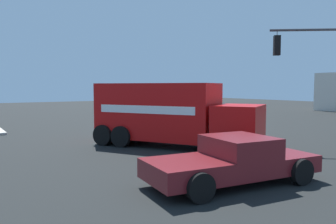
{
  "coord_description": "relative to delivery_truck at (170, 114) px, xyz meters",
  "views": [
    {
      "loc": [
        15.16,
        -9.45,
        2.84
      ],
      "look_at": [
        1.5,
        -0.53,
        1.62
      ],
      "focal_mm": 36.16,
      "sensor_mm": 36.0,
      "label": 1
    }
  ],
  "objects": [
    {
      "name": "pickup_maroon",
      "position": [
        6.26,
        -1.89,
        -0.82
      ],
      "size": [
        2.73,
        5.39,
        1.38
      ],
      "color": "maroon",
      "rests_on": "ground"
    },
    {
      "name": "ground_plane",
      "position": [
        -1.77,
        0.6,
        -1.55
      ],
      "size": [
        100.0,
        100.0,
        0.0
      ],
      "primitive_type": "plane",
      "color": "black"
    },
    {
      "name": "delivery_truck",
      "position": [
        0.0,
        0.0,
        0.0
      ],
      "size": [
        8.0,
        6.23,
        3.01
      ],
      "color": "red",
      "rests_on": "ground"
    }
  ]
}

